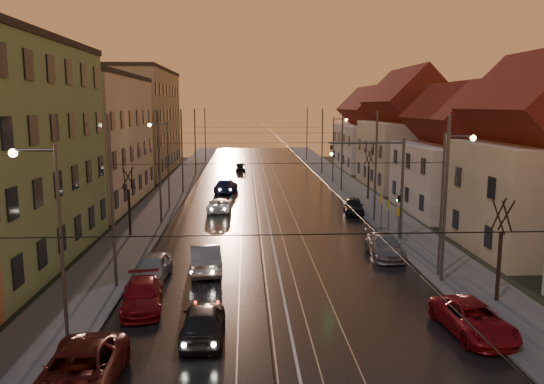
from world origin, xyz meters
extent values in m
plane|color=black|center=(0.00, 0.00, 0.00)|extent=(160.00, 160.00, 0.00)
cube|color=black|center=(0.00, 40.00, 0.02)|extent=(16.00, 120.00, 0.04)
cube|color=#4C4C4C|center=(-10.00, 40.00, 0.07)|extent=(4.00, 120.00, 0.15)
cube|color=#4C4C4C|center=(10.00, 40.00, 0.07)|extent=(4.00, 120.00, 0.15)
cube|color=gray|center=(-2.20, 40.00, 0.06)|extent=(0.06, 120.00, 0.03)
cube|color=gray|center=(-0.77, 40.00, 0.06)|extent=(0.06, 120.00, 0.03)
cube|color=gray|center=(0.77, 40.00, 0.06)|extent=(0.06, 120.00, 0.03)
cube|color=gray|center=(2.20, 40.00, 0.06)|extent=(0.06, 120.00, 0.03)
cube|color=beige|center=(-17.50, 34.00, 6.00)|extent=(10.00, 20.00, 12.00)
cube|color=#9B8C64|center=(-17.50, 58.00, 7.00)|extent=(10.00, 24.00, 14.00)
cube|color=#C0B593|center=(17.00, 15.00, 3.50)|extent=(8.50, 10.00, 7.00)
cube|color=beige|center=(17.00, 28.00, 3.00)|extent=(9.00, 12.00, 6.00)
pyramid|color=#5D1615|center=(17.00, 28.00, 7.60)|extent=(9.18, 12.24, 3.20)
cube|color=#C0B593|center=(17.00, 43.00, 3.75)|extent=(9.00, 14.00, 7.50)
pyramid|color=#5D1615|center=(17.00, 43.00, 9.50)|extent=(9.18, 14.28, 4.00)
cube|color=beige|center=(17.00, 61.00, 3.25)|extent=(9.00, 16.00, 6.50)
pyramid|color=#5D1615|center=(17.00, 61.00, 8.25)|extent=(9.18, 16.32, 3.50)
cylinder|color=#595B60|center=(-8.60, 9.00, 4.50)|extent=(0.16, 0.16, 9.00)
cylinder|color=#595B60|center=(8.60, 9.00, 4.50)|extent=(0.16, 0.16, 9.00)
cylinder|color=#595B60|center=(-8.60, 24.00, 4.50)|extent=(0.16, 0.16, 9.00)
cylinder|color=#595B60|center=(8.60, 24.00, 4.50)|extent=(0.16, 0.16, 9.00)
cylinder|color=#595B60|center=(-8.60, 39.00, 4.50)|extent=(0.16, 0.16, 9.00)
cylinder|color=#595B60|center=(8.60, 39.00, 4.50)|extent=(0.16, 0.16, 9.00)
cylinder|color=#595B60|center=(-8.60, 54.00, 4.50)|extent=(0.16, 0.16, 9.00)
cylinder|color=#595B60|center=(8.60, 54.00, 4.50)|extent=(0.16, 0.16, 9.00)
cylinder|color=#595B60|center=(-8.60, 72.00, 4.50)|extent=(0.16, 0.16, 9.00)
cylinder|color=#595B60|center=(8.60, 72.00, 4.50)|extent=(0.16, 0.16, 9.00)
cylinder|color=#595B60|center=(-8.80, 2.00, 4.00)|extent=(0.14, 0.14, 8.00)
cylinder|color=#595B60|center=(-9.60, 2.00, 7.80)|extent=(1.60, 0.10, 0.10)
sphere|color=#FFD88C|center=(-10.32, 2.00, 7.70)|extent=(0.32, 0.32, 0.32)
cylinder|color=#595B60|center=(8.80, 10.00, 4.00)|extent=(0.14, 0.14, 8.00)
cylinder|color=#595B60|center=(9.60, 10.00, 7.80)|extent=(1.60, 0.10, 0.10)
sphere|color=#FFD88C|center=(10.32, 10.00, 7.70)|extent=(0.32, 0.32, 0.32)
cylinder|color=#595B60|center=(-8.80, 30.00, 4.00)|extent=(0.14, 0.14, 8.00)
cylinder|color=#595B60|center=(-9.60, 30.00, 7.80)|extent=(1.60, 0.10, 0.10)
sphere|color=#FFD88C|center=(-10.32, 30.00, 7.70)|extent=(0.32, 0.32, 0.32)
cylinder|color=#595B60|center=(8.80, 46.00, 4.00)|extent=(0.14, 0.14, 8.00)
cylinder|color=#595B60|center=(9.60, 46.00, 7.80)|extent=(1.60, 0.10, 0.10)
sphere|color=#FFD88C|center=(10.32, 46.00, 7.70)|extent=(0.32, 0.32, 0.32)
cylinder|color=#595B60|center=(9.00, 18.00, 3.60)|extent=(0.20, 0.20, 7.20)
cylinder|color=#595B60|center=(6.40, 18.00, 6.90)|extent=(5.20, 0.14, 0.14)
imported|color=black|center=(4.00, 18.00, 6.30)|extent=(0.15, 0.18, 0.90)
sphere|color=#19FF3F|center=(4.00, 17.88, 6.15)|extent=(0.20, 0.20, 0.20)
cylinder|color=black|center=(-10.20, 20.00, 1.75)|extent=(0.18, 0.18, 3.50)
cylinder|color=black|center=(-9.97, 20.09, 4.30)|extent=(0.37, 0.92, 1.61)
cylinder|color=black|center=(-10.29, 20.23, 4.30)|extent=(0.91, 0.40, 1.61)
cylinder|color=black|center=(-10.43, 19.91, 4.30)|extent=(0.37, 0.92, 1.61)
cylinder|color=black|center=(-10.07, 19.78, 4.30)|extent=(0.84, 0.54, 1.62)
cylinder|color=black|center=(10.20, 6.00, 1.75)|extent=(0.18, 0.18, 3.50)
cylinder|color=black|center=(10.43, 6.09, 4.30)|extent=(0.37, 0.92, 1.61)
cylinder|color=black|center=(10.11, 6.23, 4.30)|extent=(0.91, 0.40, 1.61)
cylinder|color=black|center=(9.97, 5.91, 4.30)|extent=(0.37, 0.92, 1.61)
cylinder|color=black|center=(10.32, 5.78, 4.30)|extent=(0.84, 0.54, 1.62)
cylinder|color=black|center=(10.40, 34.00, 1.75)|extent=(0.18, 0.18, 3.50)
cylinder|color=black|center=(10.63, 34.09, 4.30)|extent=(0.37, 0.92, 1.61)
cylinder|color=black|center=(10.31, 34.23, 4.30)|extent=(0.91, 0.40, 1.61)
cylinder|color=black|center=(10.17, 33.91, 4.30)|extent=(0.37, 0.92, 1.61)
cylinder|color=black|center=(10.53, 33.78, 4.30)|extent=(0.84, 0.54, 1.62)
imported|color=black|center=(-3.61, 2.80, 0.72)|extent=(1.73, 4.25, 1.45)
imported|color=#9A9B9F|center=(-4.17, 11.73, 0.79)|extent=(2.17, 4.94, 1.58)
imported|color=white|center=(-4.21, 28.88, 0.61)|extent=(2.07, 4.42, 1.22)
imported|color=#181C48|center=(-4.01, 39.71, 0.74)|extent=(2.76, 5.33, 1.48)
imported|color=black|center=(-2.63, 59.22, 0.64)|extent=(1.58, 3.76, 1.27)
imported|color=#4F110D|center=(-7.36, -1.28, 0.74)|extent=(2.55, 5.39, 1.49)
imported|color=maroon|center=(-6.71, 6.10, 0.64)|extent=(2.38, 4.63, 1.29)
imported|color=#A5A6AB|center=(-6.93, 10.45, 0.68)|extent=(1.87, 4.09, 1.36)
imported|color=maroon|center=(7.57, 2.61, 0.65)|extent=(2.54, 4.85, 1.30)
imported|color=gray|center=(6.87, 14.16, 0.68)|extent=(2.11, 4.79, 1.37)
imported|color=black|center=(7.60, 27.48, 0.70)|extent=(2.12, 4.26, 1.40)
camera|label=1|loc=(-1.82, -17.77, 9.42)|focal=35.00mm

